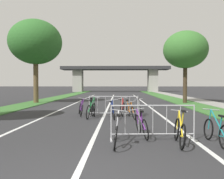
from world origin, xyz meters
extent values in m
cube|color=#386B2D|center=(-6.54, 22.15, 0.03)|extent=(2.16, 54.14, 0.05)
cube|color=#386B2D|center=(6.54, 22.15, 0.03)|extent=(2.16, 54.14, 0.05)
cube|color=gray|center=(8.55, 22.15, 0.04)|extent=(1.85, 54.14, 0.08)
cube|color=silver|center=(0.00, 15.66, 0.00)|extent=(0.14, 31.32, 0.01)
cube|color=silver|center=(3.01, 15.66, 0.00)|extent=(0.14, 31.32, 0.01)
cube|color=silver|center=(-3.01, 15.66, 0.00)|extent=(0.14, 31.32, 0.01)
cube|color=#2D2D30|center=(0.00, 44.75, 5.00)|extent=(22.57, 4.22, 0.67)
cube|color=#9E9B93|center=(-7.93, 44.75, 2.33)|extent=(1.93, 2.40, 4.67)
cube|color=#9E9B93|center=(7.93, 44.75, 2.33)|extent=(1.93, 2.40, 4.67)
cylinder|color=brown|center=(-6.45, 16.12, 1.80)|extent=(0.42, 0.42, 3.61)
ellipsoid|color=#2D6628|center=(-6.45, 16.12, 5.31)|extent=(4.53, 4.53, 3.85)
cylinder|color=#3D2D1E|center=(6.48, 16.30, 1.61)|extent=(0.34, 0.34, 3.21)
ellipsoid|color=#38702D|center=(6.48, 16.30, 4.62)|extent=(3.75, 3.75, 3.19)
cylinder|color=#ADADB2|center=(0.55, 3.24, 0.53)|extent=(0.04, 0.04, 1.05)
cube|color=#ADADB2|center=(0.55, 3.24, 0.01)|extent=(0.08, 0.44, 0.03)
cylinder|color=#ADADB2|center=(3.02, 3.38, 0.53)|extent=(0.04, 0.04, 1.05)
cube|color=#ADADB2|center=(3.02, 3.38, 0.01)|extent=(0.08, 0.44, 0.03)
cylinder|color=#ADADB2|center=(1.78, 3.31, 1.03)|extent=(2.47, 0.18, 0.04)
cylinder|color=#ADADB2|center=(1.78, 3.31, 0.18)|extent=(2.47, 0.18, 0.04)
cylinder|color=#ADADB2|center=(0.96, 3.27, 0.61)|extent=(0.02, 0.02, 0.87)
cylinder|color=#ADADB2|center=(1.37, 3.29, 0.61)|extent=(0.02, 0.02, 0.87)
cylinder|color=#ADADB2|center=(1.78, 3.31, 0.61)|extent=(0.02, 0.02, 0.87)
cylinder|color=#ADADB2|center=(2.19, 3.34, 0.61)|extent=(0.02, 0.02, 0.87)
cylinder|color=#ADADB2|center=(2.61, 3.36, 0.61)|extent=(0.02, 0.02, 0.87)
cylinder|color=#ADADB2|center=(-0.73, 8.16, 0.53)|extent=(0.04, 0.04, 1.05)
cube|color=#ADADB2|center=(-0.73, 8.16, 0.01)|extent=(0.07, 0.44, 0.03)
cylinder|color=#ADADB2|center=(1.74, 8.10, 0.53)|extent=(0.04, 0.04, 1.05)
cube|color=#ADADB2|center=(1.74, 8.10, 0.01)|extent=(0.07, 0.44, 0.03)
cylinder|color=#ADADB2|center=(0.50, 8.13, 1.03)|extent=(2.47, 0.10, 0.04)
cylinder|color=#ADADB2|center=(0.50, 8.13, 0.18)|extent=(2.47, 0.10, 0.04)
cylinder|color=#ADADB2|center=(-0.32, 8.15, 0.61)|extent=(0.02, 0.02, 0.87)
cylinder|color=#ADADB2|center=(0.09, 8.14, 0.61)|extent=(0.02, 0.02, 0.87)
cylinder|color=#ADADB2|center=(0.50, 8.13, 0.61)|extent=(0.02, 0.02, 0.87)
cylinder|color=#ADADB2|center=(0.91, 8.12, 0.61)|extent=(0.02, 0.02, 0.87)
cylinder|color=#ADADB2|center=(1.33, 8.11, 0.61)|extent=(0.02, 0.02, 0.87)
torus|color=black|center=(1.56, 3.25, 0.32)|extent=(0.20, 0.65, 0.64)
torus|color=black|center=(1.42, 4.24, 0.32)|extent=(0.20, 0.65, 0.64)
cylinder|color=#662884|center=(1.46, 3.72, 0.57)|extent=(0.23, 0.95, 0.53)
cylinder|color=#662884|center=(1.49, 3.53, 0.55)|extent=(0.11, 0.13, 0.57)
cylinder|color=#662884|center=(1.54, 3.41, 0.30)|extent=(0.06, 0.32, 0.08)
cylinder|color=#662884|center=(1.40, 4.21, 0.57)|extent=(0.10, 0.10, 0.50)
cube|color=black|center=(1.46, 3.49, 0.84)|extent=(0.14, 0.25, 0.06)
cylinder|color=#99999E|center=(1.37, 4.18, 0.82)|extent=(0.50, 0.09, 0.09)
torus|color=black|center=(2.39, 2.34, 0.33)|extent=(0.18, 0.67, 0.67)
torus|color=black|center=(2.49, 3.31, 0.33)|extent=(0.18, 0.67, 0.67)
cylinder|color=gold|center=(2.46, 2.80, 0.61)|extent=(0.20, 0.95, 0.59)
cylinder|color=gold|center=(2.44, 2.61, 0.62)|extent=(0.11, 0.13, 0.68)
cylinder|color=gold|center=(2.40, 2.49, 0.31)|extent=(0.06, 0.32, 0.08)
cylinder|color=gold|center=(2.51, 3.29, 0.61)|extent=(0.10, 0.10, 0.56)
cube|color=black|center=(2.47, 2.57, 0.95)|extent=(0.13, 0.25, 0.06)
cylinder|color=#99999E|center=(2.54, 3.26, 0.89)|extent=(0.48, 0.08, 0.08)
torus|color=black|center=(0.38, 8.05, 0.31)|extent=(0.18, 0.63, 0.62)
torus|color=black|center=(0.53, 7.02, 0.31)|extent=(0.18, 0.63, 0.62)
cylinder|color=#1E389E|center=(0.42, 7.56, 0.62)|extent=(0.12, 1.02, 0.65)
cylinder|color=#1E389E|center=(0.40, 7.75, 0.53)|extent=(0.11, 0.12, 0.54)
cylinder|color=#1E389E|center=(0.41, 7.89, 0.29)|extent=(0.08, 0.34, 0.07)
cylinder|color=#1E389E|center=(0.49, 7.04, 0.62)|extent=(0.11, 0.09, 0.62)
cube|color=black|center=(0.37, 7.79, 0.80)|extent=(0.14, 0.25, 0.06)
cylinder|color=#99999E|center=(0.46, 7.06, 0.92)|extent=(0.53, 0.10, 0.08)
torus|color=black|center=(1.84, 8.04, 0.31)|extent=(0.19, 0.62, 0.61)
torus|color=black|center=(1.93, 9.02, 0.31)|extent=(0.19, 0.62, 0.61)
cylinder|color=silver|center=(1.85, 8.51, 0.58)|extent=(0.04, 0.96, 0.58)
cylinder|color=silver|center=(1.83, 8.32, 0.58)|extent=(0.15, 0.11, 0.65)
cylinder|color=silver|center=(1.86, 8.19, 0.28)|extent=(0.06, 0.32, 0.07)
cylinder|color=silver|center=(1.89, 9.00, 0.58)|extent=(0.13, 0.09, 0.56)
cube|color=black|center=(1.78, 8.29, 0.90)|extent=(0.13, 0.25, 0.06)
cylinder|color=#99999E|center=(1.85, 8.98, 0.86)|extent=(0.43, 0.07, 0.09)
torus|color=black|center=(3.46, 3.43, 0.32)|extent=(0.11, 0.64, 0.64)
cylinder|color=#197A7F|center=(3.49, 2.90, 0.61)|extent=(0.07, 0.99, 0.63)
cylinder|color=#197A7F|center=(3.49, 2.70, 0.54)|extent=(0.10, 0.12, 0.55)
cylinder|color=#197A7F|center=(3.47, 2.57, 0.29)|extent=(0.04, 0.33, 0.08)
cylinder|color=#197A7F|center=(3.48, 3.40, 0.61)|extent=(0.10, 0.09, 0.60)
cube|color=black|center=(3.51, 2.67, 0.81)|extent=(0.11, 0.24, 0.06)
cylinder|color=#99999E|center=(3.51, 3.38, 0.91)|extent=(0.50, 0.04, 0.07)
torus|color=black|center=(-0.67, 7.19, 0.34)|extent=(0.20, 0.70, 0.69)
torus|color=black|center=(-0.54, 8.23, 0.34)|extent=(0.20, 0.70, 0.69)
cylinder|color=#1E7238|center=(-0.57, 7.68, 0.66)|extent=(0.24, 1.01, 0.68)
cylinder|color=#1E7238|center=(-0.61, 7.48, 0.59)|extent=(0.11, 0.13, 0.60)
cylinder|color=#1E7238|center=(-0.65, 7.36, 0.32)|extent=(0.06, 0.34, 0.08)
cylinder|color=#1E7238|center=(-0.51, 8.20, 0.66)|extent=(0.11, 0.10, 0.65)
cube|color=black|center=(-0.58, 7.44, 0.89)|extent=(0.13, 0.25, 0.06)
cylinder|color=#99999E|center=(-0.48, 8.17, 0.99)|extent=(0.54, 0.09, 0.09)
torus|color=black|center=(0.69, 2.22, 0.31)|extent=(0.12, 0.63, 0.63)
torus|color=black|center=(0.69, 3.29, 0.31)|extent=(0.12, 0.63, 0.63)
cylinder|color=#B7B7BC|center=(0.73, 2.73, 0.60)|extent=(0.12, 1.04, 0.61)
cylinder|color=#B7B7BC|center=(0.73, 2.53, 0.56)|extent=(0.13, 0.12, 0.59)
cylinder|color=#B7B7BC|center=(0.69, 2.39, 0.29)|extent=(0.04, 0.35, 0.07)
cylinder|color=#B7B7BC|center=(0.73, 3.26, 0.60)|extent=(0.12, 0.09, 0.58)
cube|color=black|center=(0.76, 2.49, 0.85)|extent=(0.11, 0.24, 0.06)
cylinder|color=#99999E|center=(0.77, 3.24, 0.89)|extent=(0.52, 0.03, 0.10)
torus|color=black|center=(0.92, 8.20, 0.32)|extent=(0.22, 0.65, 0.64)
torus|color=black|center=(1.08, 9.24, 0.32)|extent=(0.22, 0.65, 0.64)
cylinder|color=red|center=(0.96, 8.70, 0.60)|extent=(0.12, 1.03, 0.60)
cylinder|color=red|center=(0.93, 8.50, 0.56)|extent=(0.14, 0.11, 0.58)
cylinder|color=red|center=(0.95, 8.36, 0.30)|extent=(0.09, 0.34, 0.08)
cylinder|color=red|center=(1.04, 9.22, 0.60)|extent=(0.13, 0.08, 0.57)
cube|color=black|center=(0.89, 8.47, 0.85)|extent=(0.14, 0.25, 0.06)
cylinder|color=#99999E|center=(1.00, 9.20, 0.88)|extent=(0.51, 0.11, 0.10)
torus|color=black|center=(-0.52, 8.06, 0.32)|extent=(0.28, 0.65, 0.64)
torus|color=black|center=(-0.78, 9.09, 0.32)|extent=(0.28, 0.65, 0.64)
cylinder|color=black|center=(-0.68, 8.54, 0.62)|extent=(0.37, 1.00, 0.63)
cylinder|color=black|center=(-0.63, 8.34, 0.60)|extent=(0.12, 0.14, 0.66)
cylinder|color=black|center=(-0.56, 8.22, 0.30)|extent=(0.10, 0.34, 0.08)
cylinder|color=black|center=(-0.81, 9.06, 0.62)|extent=(0.11, 0.11, 0.60)
cube|color=black|center=(-0.67, 8.30, 0.93)|extent=(0.16, 0.26, 0.06)
cylinder|color=#99999E|center=(-0.85, 9.03, 0.92)|extent=(0.42, 0.13, 0.08)
torus|color=black|center=(1.24, 8.18, 0.31)|extent=(0.28, 0.65, 0.62)
torus|color=black|center=(1.45, 7.12, 0.31)|extent=(0.28, 0.65, 0.62)
cylinder|color=orange|center=(1.29, 7.66, 0.58)|extent=(0.14, 1.06, 0.56)
cylinder|color=orange|center=(1.25, 7.87, 0.57)|extent=(0.18, 0.10, 0.60)
cylinder|color=orange|center=(1.28, 8.01, 0.29)|extent=(0.11, 0.35, 0.07)
cylinder|color=orange|center=(1.40, 7.13, 0.58)|extent=(0.15, 0.07, 0.53)
cube|color=black|center=(1.19, 7.89, 0.86)|extent=(0.15, 0.26, 0.07)
cylinder|color=#99999E|center=(1.34, 7.15, 0.84)|extent=(0.44, 0.12, 0.12)
torus|color=black|center=(-1.38, 9.06, 0.31)|extent=(0.30, 0.63, 0.61)
torus|color=black|center=(-1.12, 8.04, 0.31)|extent=(0.30, 0.63, 0.61)
cylinder|color=#662884|center=(-1.20, 8.59, 0.61)|extent=(0.39, 0.97, 0.64)
cylinder|color=#662884|center=(-1.27, 8.78, 0.54)|extent=(0.13, 0.15, 0.57)
cylinder|color=#662884|center=(-1.34, 8.89, 0.29)|extent=(0.10, 0.34, 0.07)
cylinder|color=#662884|center=(-1.08, 8.08, 0.61)|extent=(0.14, 0.12, 0.61)
cube|color=black|center=(-1.22, 8.83, 0.82)|extent=(0.16, 0.26, 0.07)
cylinder|color=#99999E|center=(-1.03, 8.12, 0.91)|extent=(0.54, 0.16, 0.13)
camera|label=1|loc=(0.77, -3.42, 1.67)|focal=36.39mm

